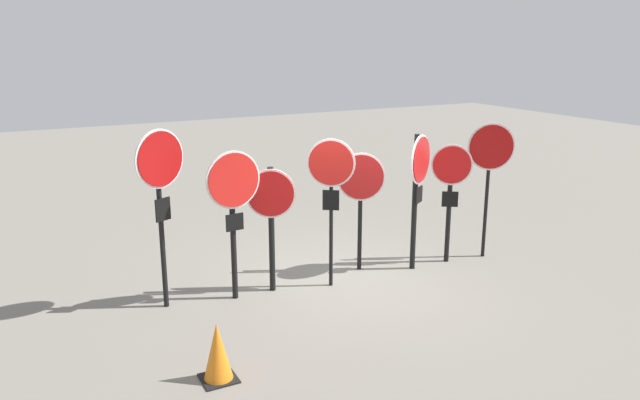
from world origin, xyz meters
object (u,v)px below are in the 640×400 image
(stop_sign_2, at_px, (271,208))
(stop_sign_6, at_px, (451,183))
(stop_sign_7, at_px, (490,158))
(stop_sign_4, at_px, (361,187))
(traffic_cone_0, at_px, (218,352))
(stop_sign_3, at_px, (331,178))
(stop_sign_1, at_px, (233,197))
(stop_sign_5, at_px, (418,177))
(stop_sign_0, at_px, (160,180))

(stop_sign_2, height_order, stop_sign_6, stop_sign_6)
(stop_sign_6, relative_size, stop_sign_7, 0.87)
(stop_sign_4, relative_size, traffic_cone_0, 2.86)
(stop_sign_7, bearing_deg, stop_sign_3, -155.52)
(stop_sign_1, relative_size, stop_sign_2, 1.16)
(stop_sign_5, distance_m, stop_sign_6, 0.70)
(stop_sign_1, relative_size, stop_sign_4, 1.13)
(stop_sign_3, height_order, stop_sign_7, stop_sign_7)
(stop_sign_1, xyz_separation_m, stop_sign_5, (3.09, -0.21, 0.02))
(stop_sign_2, xyz_separation_m, traffic_cone_0, (-1.56, -2.05, -0.98))
(stop_sign_0, relative_size, stop_sign_1, 1.16)
(stop_sign_0, relative_size, stop_sign_4, 1.30)
(stop_sign_5, xyz_separation_m, traffic_cone_0, (-4.06, -1.81, -1.24))
(stop_sign_1, distance_m, stop_sign_2, 0.64)
(stop_sign_0, bearing_deg, stop_sign_4, -26.91)
(stop_sign_1, distance_m, stop_sign_6, 3.77)
(stop_sign_4, xyz_separation_m, stop_sign_5, (0.85, -0.38, 0.14))
(stop_sign_1, relative_size, stop_sign_5, 0.99)
(stop_sign_2, height_order, stop_sign_7, stop_sign_7)
(stop_sign_3, xyz_separation_m, stop_sign_4, (0.77, 0.40, -0.31))
(stop_sign_1, xyz_separation_m, stop_sign_3, (1.47, -0.23, 0.18))
(stop_sign_6, xyz_separation_m, traffic_cone_0, (-4.74, -1.82, -1.07))
(stop_sign_2, distance_m, stop_sign_3, 1.00)
(stop_sign_4, bearing_deg, stop_sign_3, -127.54)
(stop_sign_0, relative_size, stop_sign_5, 1.14)
(stop_sign_2, relative_size, traffic_cone_0, 2.78)
(stop_sign_5, height_order, traffic_cone_0, stop_sign_5)
(traffic_cone_0, bearing_deg, stop_sign_3, 36.51)
(stop_sign_3, relative_size, stop_sign_7, 0.98)
(stop_sign_2, xyz_separation_m, stop_sign_3, (0.88, -0.24, 0.42))
(stop_sign_6, bearing_deg, traffic_cone_0, -126.93)
(stop_sign_0, distance_m, stop_sign_7, 5.51)
(stop_sign_2, xyz_separation_m, stop_sign_5, (2.50, -0.23, 0.25))
(traffic_cone_0, bearing_deg, stop_sign_5, 24.09)
(stop_sign_0, xyz_separation_m, stop_sign_3, (2.44, -0.41, -0.14))
(stop_sign_2, bearing_deg, traffic_cone_0, -104.47)
(stop_sign_0, distance_m, stop_sign_2, 1.67)
(stop_sign_6, bearing_deg, stop_sign_2, -152.06)
(stop_sign_1, height_order, stop_sign_6, stop_sign_1)
(stop_sign_7, xyz_separation_m, traffic_cone_0, (-5.48, -1.72, -1.44))
(stop_sign_5, distance_m, traffic_cone_0, 4.61)
(stop_sign_1, height_order, stop_sign_4, stop_sign_1)
(stop_sign_6, relative_size, traffic_cone_0, 2.97)
(stop_sign_2, relative_size, stop_sign_7, 0.81)
(stop_sign_0, height_order, stop_sign_4, stop_sign_0)
(stop_sign_0, relative_size, stop_sign_2, 1.34)
(stop_sign_4, bearing_deg, stop_sign_0, -155.11)
(stop_sign_7, height_order, traffic_cone_0, stop_sign_7)
(stop_sign_5, xyz_separation_m, stop_sign_7, (1.42, -0.10, 0.21))
(stop_sign_2, xyz_separation_m, stop_sign_4, (1.64, 0.15, 0.11))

